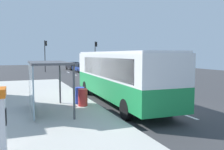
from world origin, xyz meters
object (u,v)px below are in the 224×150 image
object	(u,v)px
bus	(119,74)
recycling_bin_blue	(80,95)
traffic_light_far_side	(45,51)
sedan_near	(81,67)
recycling_bin_red	(83,97)
bus_shelter	(42,74)
traffic_light_near_side	(96,51)
white_van	(98,67)
sedan_far	(73,66)

from	to	relation	value
bus	recycling_bin_blue	xyz separation A→B (m)	(-2.49, -0.05, -1.19)
traffic_light_far_side	sedan_near	bearing A→B (deg)	-25.88
recycling_bin_red	bus_shelter	distance (m)	2.73
recycling_bin_blue	traffic_light_near_side	distance (m)	29.50
recycling_bin_red	traffic_light_near_side	bearing A→B (deg)	71.16
white_van	sedan_near	world-z (taller)	white_van
recycling_bin_blue	sedan_far	bearing A→B (deg)	78.54
sedan_near	recycling_bin_red	distance (m)	27.37
white_van	sedan_far	bearing A→B (deg)	89.62
sedan_far	bus_shelter	distance (m)	34.59
bus	sedan_far	size ratio (longest dim) A/B	2.46
bus_shelter	recycling_bin_blue	bearing A→B (deg)	31.87
white_van	bus_shelter	xyz separation A→B (m)	(-8.61, -17.71, 0.75)
white_van	recycling_bin_red	distance (m)	18.21
recycling_bin_blue	traffic_light_far_side	world-z (taller)	traffic_light_far_side
recycling_bin_red	traffic_light_near_side	xyz separation A→B (m)	(9.70, 28.41, 2.84)
sedan_near	recycling_bin_red	xyz separation A→B (m)	(-6.50, -26.59, -0.14)
bus	traffic_light_far_side	bearing A→B (deg)	92.80
white_van	recycling_bin_blue	size ratio (longest dim) A/B	5.56
bus_shelter	traffic_light_near_side	bearing A→B (deg)	67.74
recycling_bin_blue	traffic_light_near_side	xyz separation A→B (m)	(9.70, 27.71, 2.84)
white_van	recycling_bin_blue	world-z (taller)	white_van
traffic_light_near_side	sedan_far	bearing A→B (deg)	126.22
bus	traffic_light_near_side	xyz separation A→B (m)	(7.21, 27.66, 1.65)
white_van	bus_shelter	size ratio (longest dim) A/B	1.32
sedan_near	recycling_bin_red	world-z (taller)	sedan_near
bus_shelter	sedan_near	bearing A→B (deg)	72.27
sedan_near	recycling_bin_blue	xyz separation A→B (m)	(-6.50, -25.89, -0.14)
recycling_bin_red	recycling_bin_blue	xyz separation A→B (m)	(0.00, 0.70, 0.00)
recycling_bin_red	traffic_light_far_side	world-z (taller)	traffic_light_far_side
recycling_bin_blue	bus_shelter	size ratio (longest dim) A/B	0.24
white_van	recycling_bin_red	size ratio (longest dim) A/B	5.56
sedan_far	recycling_bin_red	size ratio (longest dim) A/B	4.73
bus	traffic_light_far_side	size ratio (longest dim) A/B	2.08
recycling_bin_red	traffic_light_far_side	distance (m)	29.37
white_van	traffic_light_far_side	distance (m)	13.46
traffic_light_far_side	bus_shelter	xyz separation A→B (m)	(-3.31, -29.89, -1.42)
recycling_bin_red	traffic_light_near_side	size ratio (longest dim) A/B	0.18
traffic_light_far_side	recycling_bin_blue	bearing A→B (deg)	-92.20
recycling_bin_red	recycling_bin_blue	bearing A→B (deg)	90.00
white_van	sedan_far	xyz separation A→B (m)	(0.10, 15.74, -0.55)
recycling_bin_blue	bus	bearing A→B (deg)	1.20
sedan_far	sedan_near	bearing A→B (deg)	-90.01
recycling_bin_red	bus_shelter	size ratio (longest dim) A/B	0.24
traffic_light_near_side	bus_shelter	size ratio (longest dim) A/B	1.32
sedan_near	traffic_light_near_side	xyz separation A→B (m)	(3.19, 1.82, 2.70)
sedan_near	sedan_far	bearing A→B (deg)	89.99
sedan_near	traffic_light_near_side	size ratio (longest dim) A/B	0.85
bus	recycling_bin_blue	distance (m)	2.76
recycling_bin_red	traffic_light_near_side	world-z (taller)	traffic_light_near_side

